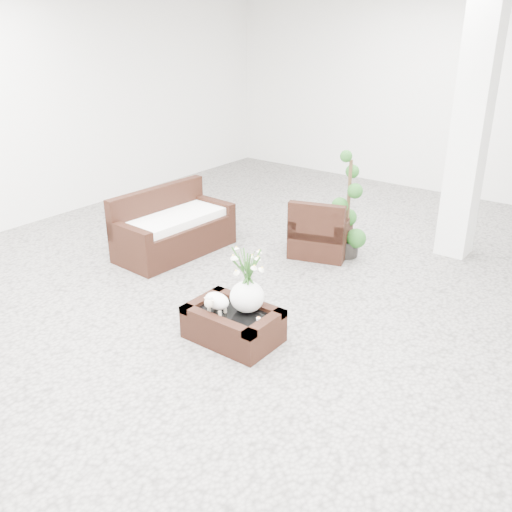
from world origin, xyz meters
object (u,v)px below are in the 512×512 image
Objects in this scene: topiary at (348,206)px; coffee_table at (233,325)px; loveseat at (174,223)px; armchair at (321,226)px.

coffee_table is at bearing -86.48° from topiary.
loveseat is at bearing -145.45° from topiary.
armchair is 0.56× the size of topiary.
topiary is (-0.16, 2.59, 0.55)m from coffee_table.
loveseat reaches higher than armchair.
armchair is at bearing -156.71° from topiary.
topiary is at bearing -174.17° from armchair.
loveseat is (-1.59, -1.18, 0.03)m from armchair.
coffee_table is 2.65m from topiary.
armchair is 1.98m from loveseat.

